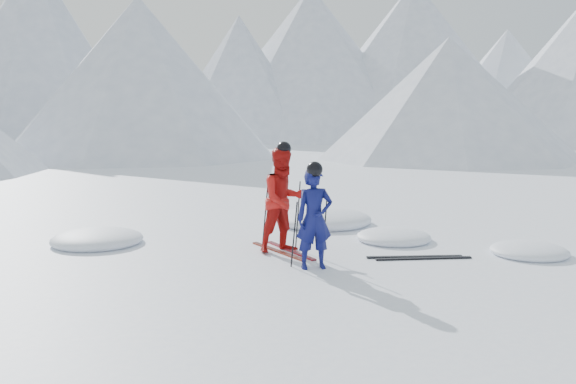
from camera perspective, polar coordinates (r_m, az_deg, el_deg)
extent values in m
plane|color=white|center=(11.20, 8.18, -5.68)|extent=(160.00, 160.00, 0.00)
cone|color=#B2BCD1|center=(51.35, -22.38, 12.13)|extent=(23.96, 23.96, 14.35)
cone|color=#B2BCD1|center=(61.49, -14.76, 10.45)|extent=(17.69, 17.69, 11.93)
cone|color=#B2BCD1|center=(54.39, -4.56, 10.52)|extent=(19.63, 19.63, 10.85)
cone|color=#B2BCD1|center=(58.72, 2.12, 11.93)|extent=(23.31, 23.31, 14.15)
cone|color=#B2BCD1|center=(60.81, 11.58, 11.97)|extent=(28.94, 28.94, 14.88)
cone|color=silver|center=(66.18, 19.67, 9.53)|extent=(24.45, 24.45, 10.76)
cone|color=#B2BCD1|center=(34.14, 14.66, 8.46)|extent=(14.00, 14.00, 6.50)
cone|color=#B2BCD1|center=(36.17, -13.68, 10.40)|extent=(16.00, 16.00, 9.00)
imported|color=#0D1151|center=(9.88, 2.48, -2.51)|extent=(0.61, 0.41, 1.64)
imported|color=#B2110E|center=(11.03, -0.38, -0.76)|extent=(1.10, 0.96, 1.91)
cylinder|color=black|center=(10.00, 0.58, -3.99)|extent=(0.11, 0.08, 1.09)
cylinder|color=black|center=(10.24, 3.43, -3.73)|extent=(0.11, 0.07, 1.09)
cylinder|color=black|center=(11.26, -2.16, -2.23)|extent=(0.13, 0.10, 1.27)
cylinder|color=black|center=(11.29, 0.93, -2.20)|extent=(0.13, 0.09, 1.27)
cube|color=black|center=(11.18, -0.98, -5.54)|extent=(0.65, 1.63, 0.03)
cube|color=black|center=(11.23, 0.22, -5.48)|extent=(0.54, 1.66, 0.03)
cube|color=black|center=(10.97, 11.75, -5.95)|extent=(1.69, 0.38, 0.03)
cube|color=black|center=(10.88, 12.57, -6.09)|extent=(1.70, 0.32, 0.03)
ellipsoid|color=white|center=(12.43, -17.41, -4.63)|extent=(1.76, 1.76, 0.39)
ellipsoid|color=white|center=(12.32, 9.85, -4.50)|extent=(1.48, 1.48, 0.33)
ellipsoid|color=white|center=(13.95, 3.31, -2.99)|extent=(2.20, 2.20, 0.48)
ellipsoid|color=white|center=(11.78, 21.62, -5.47)|extent=(1.36, 1.36, 0.30)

